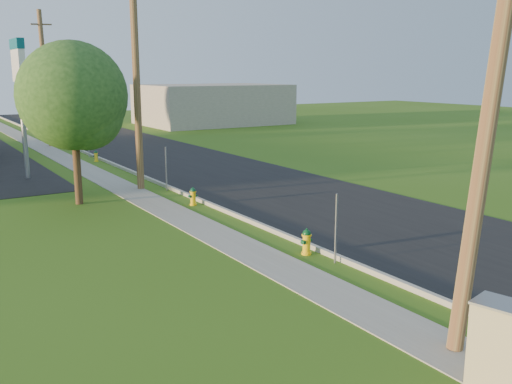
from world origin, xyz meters
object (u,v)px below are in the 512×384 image
(utility_cabinet, at_px, (499,346))
(tree_verge, at_px, (76,100))
(utility_pole_far, at_px, (45,79))
(hydrant_mid, at_px, (193,196))
(utility_pole_mid, at_px, (136,79))
(utility_pole_near, at_px, (492,99))
(hydrant_far, at_px, (96,156))
(price_pylon, at_px, (19,69))
(hydrant_near, at_px, (307,242))

(utility_cabinet, bearing_deg, tree_verge, 96.83)
(utility_pole_far, relative_size, utility_cabinet, 6.16)
(hydrant_mid, distance_m, utility_cabinet, 15.14)
(utility_pole_mid, relative_size, hydrant_mid, 13.12)
(utility_pole_near, bearing_deg, tree_verge, 100.83)
(hydrant_far, bearing_deg, utility_pole_mid, -94.30)
(tree_verge, xyz_separation_m, utility_cabinet, (2.12, -17.68, -3.42))
(price_pylon, relative_size, hydrant_far, 10.04)
(utility_pole_far, distance_m, tree_verge, 19.86)
(utility_pole_mid, height_order, hydrant_near, utility_pole_mid)
(utility_pole_far, xyz_separation_m, price_pylon, (-3.90, -12.50, 0.63))
(price_pylon, bearing_deg, hydrant_mid, -65.18)
(hydrant_near, xyz_separation_m, utility_cabinet, (-1.66, -7.54, 0.38))
(hydrant_mid, height_order, utility_cabinet, utility_cabinet)
(tree_verge, xyz_separation_m, hydrant_near, (3.78, -10.14, -3.80))
(hydrant_mid, bearing_deg, utility_pole_near, -92.49)
(tree_verge, height_order, hydrant_far, tree_verge)
(tree_verge, height_order, hydrant_mid, tree_verge)
(tree_verge, bearing_deg, price_pylon, 96.13)
(utility_pole_near, relative_size, hydrant_near, 11.91)
(tree_verge, bearing_deg, utility_pole_near, -79.17)
(utility_pole_far, distance_m, hydrant_near, 30.07)
(tree_verge, height_order, hydrant_near, tree_verge)
(hydrant_far, relative_size, utility_cabinet, 0.44)
(utility_pole_far, xyz_separation_m, hydrant_mid, (0.60, -22.23, -4.44))
(utility_pole_mid, xyz_separation_m, utility_pole_far, (0.00, 18.00, -0.15))
(utility_pole_far, bearing_deg, utility_pole_near, -90.00)
(price_pylon, distance_m, utility_cabinet, 25.38)
(hydrant_near, distance_m, utility_cabinet, 7.73)
(tree_verge, bearing_deg, utility_pole_mid, 27.04)
(price_pylon, distance_m, tree_verge, 7.25)
(utility_pole_mid, relative_size, tree_verge, 1.50)
(utility_pole_mid, distance_m, utility_pole_far, 18.00)
(utility_pole_far, distance_m, hydrant_mid, 22.67)
(utility_pole_near, relative_size, utility_pole_far, 1.00)
(utility_pole_far, height_order, hydrant_mid, utility_pole_far)
(utility_pole_mid, xyz_separation_m, hydrant_far, (0.69, 9.20, -4.62))
(hydrant_far, bearing_deg, utility_pole_near, -91.46)
(price_pylon, relative_size, tree_verge, 1.05)
(utility_pole_near, relative_size, utility_pole_mid, 0.97)
(utility_cabinet, bearing_deg, utility_pole_mid, 86.98)
(hydrant_near, distance_m, hydrant_mid, 7.52)
(utility_pole_near, height_order, utility_pole_far, utility_pole_far)
(utility_pole_mid, height_order, price_pylon, utility_pole_mid)
(utility_pole_near, xyz_separation_m, hydrant_mid, (0.60, 13.77, -4.44))
(utility_pole_far, height_order, tree_verge, utility_pole_far)
(utility_pole_mid, bearing_deg, utility_cabinet, -93.02)
(hydrant_far, bearing_deg, utility_cabinet, -93.44)
(utility_pole_far, bearing_deg, price_pylon, -107.33)
(utility_pole_near, height_order, price_pylon, utility_pole_near)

